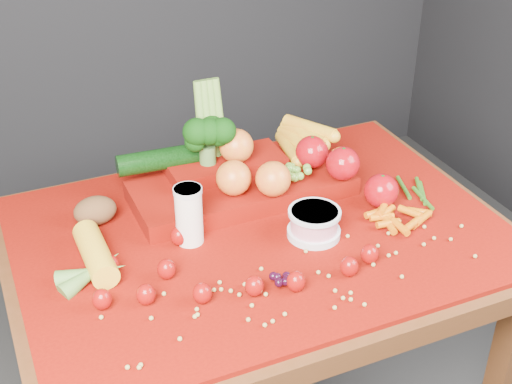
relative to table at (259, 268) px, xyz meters
name	(u,v)px	position (x,y,z in m)	size (l,w,h in m)	color
table	(259,268)	(0.00, 0.00, 0.00)	(1.10, 0.80, 0.75)	#3E220E
red_cloth	(260,232)	(0.00, 0.00, 0.10)	(1.05, 0.75, 0.01)	#710B03
milk_glass	(189,213)	(-0.15, 0.02, 0.18)	(0.06, 0.06, 0.13)	white
yogurt_bowl	(314,222)	(0.10, -0.07, 0.14)	(0.12, 0.12, 0.06)	silver
strawberry_scatter	(218,273)	(-0.15, -0.14, 0.13)	(0.58, 0.28, 0.05)	#891100
dark_grape_cluster	(287,280)	(-0.03, -0.20, 0.12)	(0.06, 0.05, 0.03)	black
soybean_scatter	(300,280)	(0.00, -0.20, 0.11)	(0.84, 0.24, 0.01)	#A99849
corn_ear	(93,267)	(-0.37, -0.01, 0.13)	(0.18, 0.23, 0.06)	yellow
potato	(95,211)	(-0.32, 0.17, 0.14)	(0.10, 0.07, 0.07)	#513619
baby_carrot_pile	(405,218)	(0.31, -0.11, 0.12)	(0.17, 0.17, 0.03)	#C65E06
green_bean_pile	(417,192)	(0.41, -0.01, 0.11)	(0.14, 0.12, 0.01)	#285B14
produce_mound	(252,171)	(0.05, 0.15, 0.17)	(0.59, 0.36, 0.27)	#710B03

